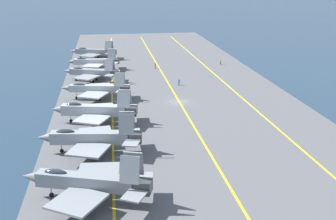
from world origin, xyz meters
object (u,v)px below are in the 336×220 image
Objects in this scene: parked_jet_seventh at (95,62)px; crew_blue_vest at (179,82)px; crew_red_vest at (155,65)px; parked_jet_third at (92,137)px; parked_jet_fifth at (97,89)px; parked_jet_second at (88,182)px; parked_jet_fourth at (95,110)px; parked_jet_eighth at (94,52)px; parked_jet_sixth at (92,72)px; crew_yellow_vest at (220,61)px.

parked_jet_seventh reaches higher than crew_blue_vest.
parked_jet_third is at bearing 163.80° from crew_red_vest.
parked_jet_seventh is (30.56, 1.02, -0.10)m from parked_jet_fifth.
parked_jet_third is (14.96, -0.11, -0.09)m from parked_jet_second.
crew_blue_vest is (38.76, -20.70, -1.63)m from parked_jet_third.
parked_jet_fourth is 15.64m from parked_jet_fifth.
parked_jet_fifth reaches higher than parked_jet_eighth.
parked_jet_seventh is at bearing 0.49° from parked_jet_third.
parked_jet_sixth is at bearing -179.98° from parked_jet_eighth.
crew_yellow_vest is at bearing -49.21° from parked_jet_fifth.
parked_jet_eighth is at bearing 29.79° from crew_blue_vest.
parked_jet_fifth is (29.47, -0.51, -0.06)m from parked_jet_third.
crew_blue_vest is at bearing -65.31° from parked_jet_fifth.
crew_yellow_vest is 0.98× the size of crew_red_vest.
parked_jet_eighth is (30.50, 0.01, -0.13)m from parked_jet_sixth.
parked_jet_second is 1.02× the size of parked_jet_third.
parked_jet_eighth is (16.65, 0.50, -0.13)m from parked_jet_seventh.
parked_jet_fourth is at bearing 179.46° from parked_jet_fifth.
parked_jet_third is 1.01× the size of parked_jet_fourth.
parked_jet_second is 1.12× the size of parked_jet_sixth.
crew_blue_vest is (9.28, -20.19, -1.57)m from parked_jet_fifth.
parked_jet_sixth is at bearing 177.99° from parked_jet_seventh.
crew_yellow_vest is at bearing -111.30° from parked_jet_eighth.
parked_jet_sixth is at bearing 5.15° from parked_jet_fifth.
parked_jet_eighth is 9.03× the size of crew_yellow_vest.
crew_blue_vest is (24.93, -20.34, -1.61)m from parked_jet_fourth.
crew_red_vest is (44.90, -16.71, -1.57)m from parked_jet_fourth.
crew_yellow_vest is at bearing -38.04° from parked_jet_fourth.
crew_yellow_vest is at bearing -82.12° from crew_red_vest.
parked_jet_fifth is (44.43, -0.62, -0.15)m from parked_jet_second.
parked_jet_second is 85.41m from crew_yellow_vest.
parked_jet_fifth is at bearing -0.98° from parked_jet_third.
parked_jet_second is at bearing -179.17° from parked_jet_sixth.
parked_jet_fifth is 16.78m from parked_jet_sixth.
parked_jet_third is 1.04× the size of parked_jet_eighth.
parked_jet_second reaches higher than crew_yellow_vest.
parked_jet_seventh is 17.69m from crew_red_vest.
parked_jet_eighth is at bearing 45.19° from crew_red_vest.
parked_jet_third is 9.73× the size of crew_blue_vest.
crew_blue_vest is (-37.93, -21.71, -1.34)m from parked_jet_eighth.
parked_jet_eighth is 43.73m from crew_blue_vest.
crew_yellow_vest is (32.12, -37.21, -1.54)m from parked_jet_fifth.
crew_blue_vest is (-22.83, 17.02, -0.03)m from crew_yellow_vest.
parked_jet_fifth is 30.58m from parked_jet_seventh.
parked_jet_sixth is at bearing 1.24° from parked_jet_third.
parked_jet_seventh is 38.29m from crew_yellow_vest.
parked_jet_eighth reaches higher than crew_red_vest.
parked_jet_fifth reaches higher than parked_jet_sixth.
crew_blue_vest is at bearing -28.11° from parked_jet_third.
parked_jet_second is 75.00m from parked_jet_seventh.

